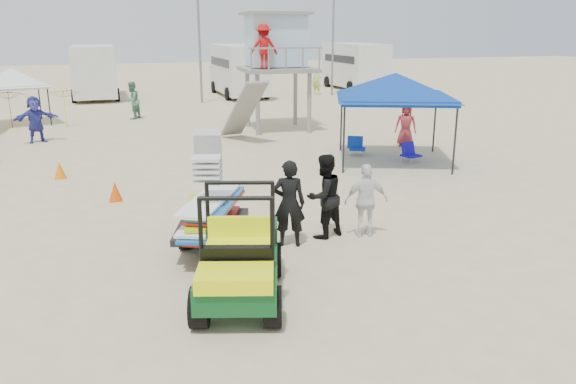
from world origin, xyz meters
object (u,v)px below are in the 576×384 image
object	(u,v)px
utility_cart	(238,251)
surf_trailer	(211,208)
canopy_blue	(396,77)
lifeguard_tower	(274,45)
man_left	(289,203)

from	to	relation	value
utility_cart	surf_trailer	xyz separation A→B (m)	(0.00, 2.33, -0.00)
canopy_blue	lifeguard_tower	bearing A→B (deg)	104.45
surf_trailer	man_left	size ratio (longest dim) A/B	1.46
utility_cart	lifeguard_tower	size ratio (longest dim) A/B	0.56
canopy_blue	utility_cart	bearing A→B (deg)	-131.27
man_left	canopy_blue	bearing A→B (deg)	-113.23
man_left	lifeguard_tower	bearing A→B (deg)	-86.34
lifeguard_tower	canopy_blue	world-z (taller)	lifeguard_tower
utility_cart	canopy_blue	distance (m)	10.97
man_left	lifeguard_tower	distance (m)	14.07
utility_cart	surf_trailer	bearing A→B (deg)	89.92
man_left	lifeguard_tower	world-z (taller)	lifeguard_tower
utility_cart	man_left	xyz separation A→B (m)	(1.52, 2.03, 0.03)
utility_cart	canopy_blue	world-z (taller)	canopy_blue
lifeguard_tower	surf_trailer	bearing A→B (deg)	-112.08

